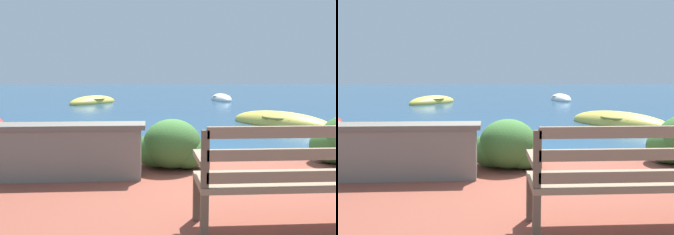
# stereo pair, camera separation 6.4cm
# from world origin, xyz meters

# --- Properties ---
(ground_plane) EXTENTS (80.00, 80.00, 0.00)m
(ground_plane) POSITION_xyz_m (0.00, 0.00, 0.00)
(ground_plane) COLOR navy
(park_bench) EXTENTS (1.66, 0.48, 0.93)m
(park_bench) POSITION_xyz_m (0.81, -2.24, 0.71)
(park_bench) COLOR brown
(park_bench) RESTS_ON patio_terrace
(stone_wall) EXTENTS (2.47, 0.39, 0.70)m
(stone_wall) POSITION_xyz_m (-1.69, -0.71, 0.57)
(stone_wall) COLOR slate
(stone_wall) RESTS_ON patio_terrace
(hedge_clump_left) EXTENTS (1.02, 0.73, 0.69)m
(hedge_clump_left) POSITION_xyz_m (-0.10, -0.31, 0.52)
(hedge_clump_left) COLOR #38662D
(hedge_clump_left) RESTS_ON patio_terrace
(rowboat_nearest) EXTENTS (2.84, 3.18, 0.73)m
(rowboat_nearest) POSITION_xyz_m (3.49, 4.64, 0.06)
(rowboat_nearest) COLOR #DBC64C
(rowboat_nearest) RESTS_ON ground_plane
(rowboat_far) EXTENTS (2.72, 2.97, 0.70)m
(rowboat_far) POSITION_xyz_m (-3.31, 12.26, 0.06)
(rowboat_far) COLOR #DBC64C
(rowboat_far) RESTS_ON ground_plane
(rowboat_outer) EXTENTS (1.15, 2.54, 0.67)m
(rowboat_outer) POSITION_xyz_m (3.72, 13.72, 0.06)
(rowboat_outer) COLOR silver
(rowboat_outer) RESTS_ON ground_plane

